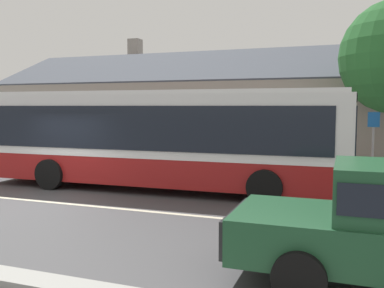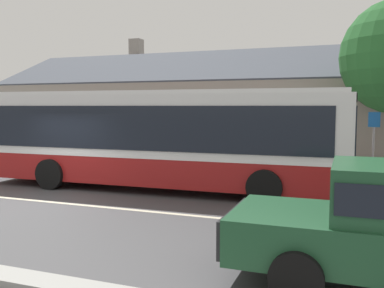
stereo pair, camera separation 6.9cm
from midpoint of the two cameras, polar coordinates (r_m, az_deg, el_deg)
name	(u,v)px [view 2 (the right image)]	position (r m, az deg, el deg)	size (l,w,h in m)	color
ground_plane	(38,201)	(13.19, -19.73, -7.16)	(300.00, 300.00, 0.00)	#424244
sidewalk_far	(136,170)	(18.09, -7.36, -3.40)	(60.00, 3.00, 0.15)	#9E9E99
lane_divider_stripe	(38,201)	(13.19, -19.73, -7.14)	(60.00, 0.16, 0.01)	beige
community_building	(236,119)	(23.59, 5.95, 3.38)	(24.52, 9.50, 6.82)	gray
transit_bus	(158,137)	(14.05, -4.38, 0.97)	(12.17, 2.97, 3.21)	maroon
bench_by_building	(32,154)	(20.76, -20.45, -1.22)	(1.62, 0.51, 0.94)	#4C4C4C
bench_down_street	(127,158)	(18.09, -8.61, -1.86)	(1.54, 0.51, 0.94)	#4C4C4C
bus_stop_sign	(373,140)	(14.86, 23.16, 0.47)	(0.36, 0.07, 2.40)	gray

